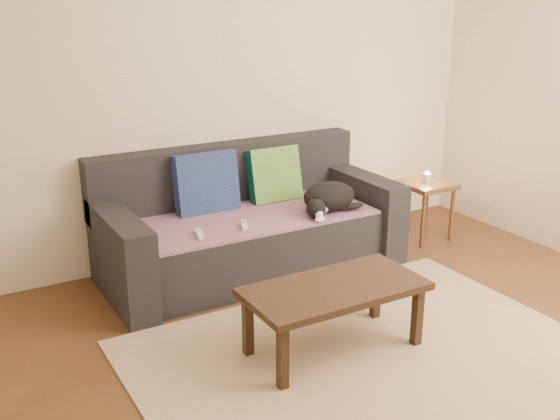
{
  "coord_description": "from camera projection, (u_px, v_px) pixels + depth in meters",
  "views": [
    {
      "loc": [
        -2.0,
        -2.36,
        1.92
      ],
      "look_at": [
        0.05,
        1.2,
        0.55
      ],
      "focal_mm": 42.0,
      "sensor_mm": 36.0,
      "label": 1
    }
  ],
  "objects": [
    {
      "name": "wii_remote_a",
      "position": [
        199.0,
        234.0,
        4.17
      ],
      "size": [
        0.07,
        0.15,
        0.03
      ],
      "primitive_type": "cube",
      "rotation": [
        0.0,
        0.0,
        1.33
      ],
      "color": "white",
      "rests_on": "throw_blanket"
    },
    {
      "name": "cat",
      "position": [
        328.0,
        198.0,
        4.63
      ],
      "size": [
        0.48,
        0.35,
        0.21
      ],
      "rotation": [
        0.0,
        0.0,
        -0.06
      ],
      "color": "black",
      "rests_on": "throw_blanket"
    },
    {
      "name": "sofa",
      "position": [
        248.0,
        229.0,
        4.69
      ],
      "size": [
        2.1,
        0.94,
        0.87
      ],
      "color": "#232328",
      "rests_on": "ground"
    },
    {
      "name": "ground",
      "position": [
        384.0,
        371.0,
        3.49
      ],
      "size": [
        4.5,
        4.5,
        0.0
      ],
      "primitive_type": "plane",
      "color": "brown",
      "rests_on": "ground"
    },
    {
      "name": "cushion_navy",
      "position": [
        206.0,
        185.0,
        4.61
      ],
      "size": [
        0.46,
        0.18,
        0.47
      ],
      "primitive_type": "cube",
      "rotation": [
        -0.15,
        0.0,
        0.0
      ],
      "color": "#111849",
      "rests_on": "throw_blanket"
    },
    {
      "name": "rug",
      "position": [
        367.0,
        357.0,
        3.62
      ],
      "size": [
        2.5,
        1.8,
        0.01
      ],
      "primitive_type": "cube",
      "color": "tan",
      "rests_on": "ground"
    },
    {
      "name": "cushion_green",
      "position": [
        274.0,
        174.0,
        4.87
      ],
      "size": [
        0.4,
        0.19,
        0.41
      ],
      "primitive_type": "cube",
      "rotation": [
        -0.22,
        0.0,
        0.0
      ],
      "color": "#0B483E",
      "rests_on": "throw_blanket"
    },
    {
      "name": "wii_remote_b",
      "position": [
        244.0,
        225.0,
        4.33
      ],
      "size": [
        0.09,
        0.15,
        0.03
      ],
      "primitive_type": "cube",
      "rotation": [
        0.0,
        0.0,
        1.17
      ],
      "color": "white",
      "rests_on": "throw_blanket"
    },
    {
      "name": "coffee_table",
      "position": [
        335.0,
        294.0,
        3.59
      ],
      "size": [
        1.0,
        0.5,
        0.4
      ],
      "color": "#301C12",
      "rests_on": "rug"
    },
    {
      "name": "throw_blanket",
      "position": [
        254.0,
        216.0,
        4.58
      ],
      "size": [
        1.66,
        0.74,
        0.02
      ],
      "primitive_type": "cube",
      "color": "#492B51",
      "rests_on": "sofa"
    },
    {
      "name": "side_table",
      "position": [
        426.0,
        192.0,
        5.26
      ],
      "size": [
        0.38,
        0.38,
        0.48
      ],
      "color": "brown",
      "rests_on": "ground"
    },
    {
      "name": "candle",
      "position": [
        427.0,
        178.0,
        5.22
      ],
      "size": [
        0.06,
        0.06,
        0.09
      ],
      "color": "beige",
      "rests_on": "side_table"
    },
    {
      "name": "back_wall",
      "position": [
        219.0,
        82.0,
        4.73
      ],
      "size": [
        4.5,
        0.04,
        2.6
      ],
      "primitive_type": "cube",
      "color": "beige",
      "rests_on": "ground"
    }
  ]
}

